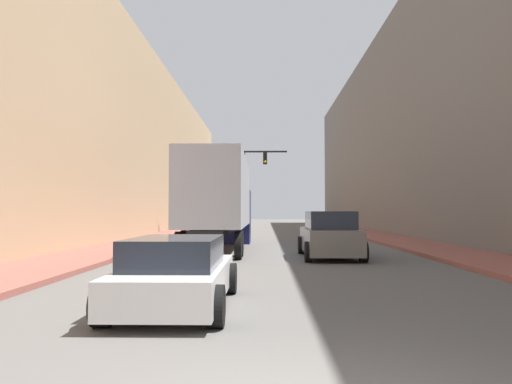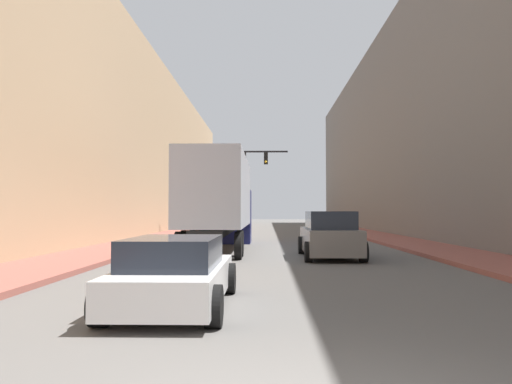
{
  "view_description": "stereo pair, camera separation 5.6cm",
  "coord_description": "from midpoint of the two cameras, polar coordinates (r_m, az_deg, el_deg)",
  "views": [
    {
      "loc": [
        -0.4,
        -3.92,
        1.74
      ],
      "look_at": [
        -0.73,
        13.71,
        2.41
      ],
      "focal_mm": 35.0,
      "sensor_mm": 36.0,
      "label": 1
    },
    {
      "loc": [
        -0.35,
        -3.92,
        1.74
      ],
      "look_at": [
        -0.73,
        13.71,
        2.41
      ],
      "focal_mm": 35.0,
      "sensor_mm": 36.0,
      "label": 2
    }
  ],
  "objects": [
    {
      "name": "building_right",
      "position": [
        36.43,
        20.32,
        7.64
      ],
      "size": [
        6.0,
        80.0,
        15.72
      ],
      "color": "#66605B",
      "rests_on": "ground"
    },
    {
      "name": "sidewalk_right",
      "position": [
        34.74,
        13.49,
        -4.85
      ],
      "size": [
        2.92,
        80.0,
        0.15
      ],
      "color": "brown",
      "rests_on": "ground"
    },
    {
      "name": "traffic_signal_gantry",
      "position": [
        37.73,
        -3.63,
        2.28
      ],
      "size": [
        6.7,
        0.35,
        6.51
      ],
      "color": "black",
      "rests_on": "ground"
    },
    {
      "name": "sidewalk_left",
      "position": [
        34.59,
        -9.79,
        -4.89
      ],
      "size": [
        2.92,
        80.0,
        0.15
      ],
      "color": "brown",
      "rests_on": "ground"
    },
    {
      "name": "suv_car",
      "position": [
        18.79,
        8.49,
        -4.97
      ],
      "size": [
        2.1,
        4.69,
        1.72
      ],
      "color": "slate",
      "rests_on": "ground"
    },
    {
      "name": "building_left",
      "position": [
        36.01,
        -16.74,
        5.77
      ],
      "size": [
        6.0,
        80.0,
        13.31
      ],
      "color": "tan",
      "rests_on": "ground"
    },
    {
      "name": "semi_truck",
      "position": [
        22.45,
        -4.01,
        -0.85
      ],
      "size": [
        2.43,
        11.58,
        4.0
      ],
      "color": "#B2B7C1",
      "rests_on": "ground"
    },
    {
      "name": "sedan_car",
      "position": [
        9.2,
        -9.01,
        -9.19
      ],
      "size": [
        1.95,
        4.38,
        1.27
      ],
      "color": "silver",
      "rests_on": "ground"
    }
  ]
}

